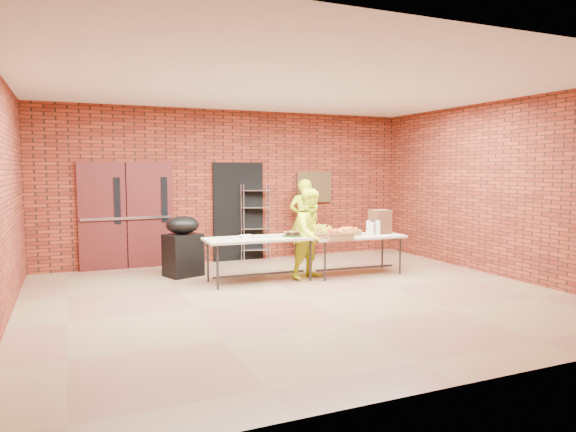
# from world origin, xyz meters

# --- Properties ---
(room) EXTENTS (8.08, 7.08, 3.28)m
(room) POSITION_xyz_m (0.00, 0.00, 1.60)
(room) COLOR #835C46
(room) RESTS_ON ground
(double_doors) EXTENTS (1.78, 0.12, 2.10)m
(double_doors) POSITION_xyz_m (-2.20, 3.44, 1.05)
(double_doors) COLOR #401312
(double_doors) RESTS_ON room
(dark_doorway) EXTENTS (1.10, 0.06, 2.10)m
(dark_doorway) POSITION_xyz_m (0.10, 3.46, 1.05)
(dark_doorway) COLOR black
(dark_doorway) RESTS_ON room
(bronze_plaque) EXTENTS (0.85, 0.04, 0.70)m
(bronze_plaque) POSITION_xyz_m (1.90, 3.45, 1.55)
(bronze_plaque) COLOR #47321C
(bronze_plaque) RESTS_ON room
(wire_rack) EXTENTS (0.63, 0.33, 1.64)m
(wire_rack) POSITION_xyz_m (0.44, 3.32, 0.82)
(wire_rack) COLOR #B2B3B9
(wire_rack) RESTS_ON room
(table_left) EXTENTS (1.90, 0.83, 0.77)m
(table_left) POSITION_xyz_m (-0.21, 1.29, 0.71)
(table_left) COLOR #BFB092
(table_left) RESTS_ON room
(table_right) EXTENTS (1.82, 0.84, 0.73)m
(table_right) POSITION_xyz_m (1.64, 1.17, 0.67)
(table_right) COLOR #BFB092
(table_right) RESTS_ON room
(basket_bananas) EXTENTS (0.44, 0.34, 0.14)m
(basket_bananas) POSITION_xyz_m (0.88, 1.07, 0.79)
(basket_bananas) COLOR olive
(basket_bananas) RESTS_ON table_right
(basket_oranges) EXTENTS (0.48, 0.37, 0.15)m
(basket_oranges) POSITION_xyz_m (1.47, 1.23, 0.80)
(basket_oranges) COLOR olive
(basket_oranges) RESTS_ON table_right
(basket_apples) EXTENTS (0.48, 0.37, 0.15)m
(basket_apples) POSITION_xyz_m (1.14, 0.95, 0.80)
(basket_apples) COLOR olive
(basket_apples) RESTS_ON table_right
(muffin_tray) EXTENTS (0.37, 0.37, 0.09)m
(muffin_tray) POSITION_xyz_m (0.39, 1.22, 0.82)
(muffin_tray) COLOR #174D14
(muffin_tray) RESTS_ON table_left
(napkin_box) EXTENTS (0.19, 0.13, 0.06)m
(napkin_box) POSITION_xyz_m (-0.46, 1.25, 0.81)
(napkin_box) COLOR silver
(napkin_box) RESTS_ON table_left
(coffee_dispenser) EXTENTS (0.34, 0.31, 0.45)m
(coffee_dispenser) POSITION_xyz_m (2.22, 1.24, 0.96)
(coffee_dispenser) COLOR #54301D
(coffee_dispenser) RESTS_ON table_right
(cup_stack_front) EXTENTS (0.08, 0.08, 0.24)m
(cup_stack_front) POSITION_xyz_m (1.92, 1.03, 0.85)
(cup_stack_front) COLOR silver
(cup_stack_front) RESTS_ON table_right
(cup_stack_mid) EXTENTS (0.09, 0.09, 0.27)m
(cup_stack_mid) POSITION_xyz_m (2.05, 1.04, 0.86)
(cup_stack_mid) COLOR silver
(cup_stack_mid) RESTS_ON table_right
(cup_stack_back) EXTENTS (0.09, 0.09, 0.26)m
(cup_stack_back) POSITION_xyz_m (1.96, 1.23, 0.86)
(cup_stack_back) COLOR silver
(cup_stack_back) RESTS_ON table_right
(covered_grill) EXTENTS (0.74, 0.68, 1.11)m
(covered_grill) POSITION_xyz_m (-1.34, 2.28, 0.55)
(covered_grill) COLOR black
(covered_grill) RESTS_ON room
(volunteer_woman) EXTENTS (0.75, 0.64, 1.74)m
(volunteer_woman) POSITION_xyz_m (1.48, 3.10, 0.87)
(volunteer_woman) COLOR #E7F91B
(volunteer_woman) RESTS_ON room
(volunteer_man) EXTENTS (0.93, 0.82, 1.62)m
(volunteer_man) POSITION_xyz_m (0.75, 1.17, 0.81)
(volunteer_man) COLOR #E7F91B
(volunteer_man) RESTS_ON room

